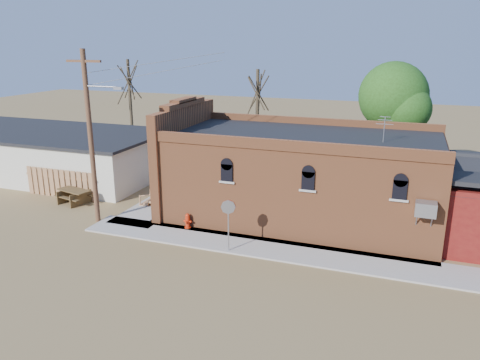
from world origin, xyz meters
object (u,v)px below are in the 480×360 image
(brick_bar, at_px, (296,176))
(stop_sign, at_px, (228,212))
(trash_barrel, at_px, (167,205))
(picnic_table, at_px, (74,194))
(utility_pole, at_px, (91,134))
(fire_hydrant, at_px, (188,221))

(brick_bar, relative_size, stop_sign, 6.68)
(trash_barrel, xyz_separation_m, picnic_table, (-6.00, -0.44, 0.08))
(utility_pole, bearing_deg, brick_bar, 23.69)
(stop_sign, bearing_deg, fire_hydrant, 151.65)
(brick_bar, distance_m, fire_hydrant, 6.32)
(brick_bar, relative_size, trash_barrel, 21.03)
(fire_hydrant, height_order, stop_sign, stop_sign)
(brick_bar, xyz_separation_m, trash_barrel, (-6.94, -1.85, -1.87))
(fire_hydrant, xyz_separation_m, trash_barrel, (-2.18, 1.84, 0.00))
(picnic_table, bearing_deg, fire_hydrant, 3.66)
(brick_bar, xyz_separation_m, stop_sign, (-1.81, -5.49, -0.37))
(trash_barrel, relative_size, picnic_table, 0.34)
(utility_pole, xyz_separation_m, trash_barrel, (2.84, 2.44, -4.30))
(stop_sign, bearing_deg, trash_barrel, 147.59)
(utility_pole, bearing_deg, picnic_table, 147.70)
(utility_pole, relative_size, trash_barrel, 11.54)
(brick_bar, distance_m, utility_pole, 10.96)
(brick_bar, bearing_deg, utility_pole, -156.31)
(stop_sign, bearing_deg, brick_bar, 74.71)
(trash_barrel, bearing_deg, picnic_table, -175.77)
(utility_pole, relative_size, fire_hydrant, 11.45)
(utility_pole, distance_m, fire_hydrant, 6.64)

